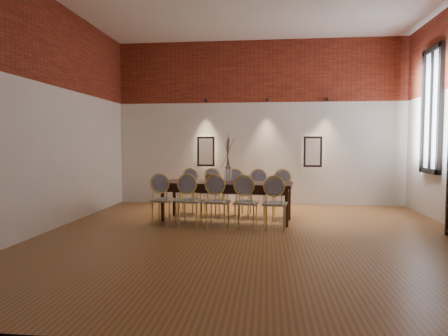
# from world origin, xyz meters

# --- Properties ---
(floor) EXTENTS (7.00, 7.00, 0.02)m
(floor) POSITION_xyz_m (0.00, 0.00, -0.01)
(floor) COLOR brown
(floor) RESTS_ON ground
(wall_back) EXTENTS (7.00, 0.10, 4.00)m
(wall_back) POSITION_xyz_m (0.00, 3.55, 2.00)
(wall_back) COLOR silver
(wall_back) RESTS_ON ground
(wall_front) EXTENTS (7.00, 0.10, 4.00)m
(wall_front) POSITION_xyz_m (0.00, -3.55, 2.00)
(wall_front) COLOR silver
(wall_front) RESTS_ON ground
(wall_left) EXTENTS (0.10, 7.00, 4.00)m
(wall_left) POSITION_xyz_m (-3.55, 0.00, 2.00)
(wall_left) COLOR silver
(wall_left) RESTS_ON ground
(brick_band_back) EXTENTS (7.00, 0.02, 1.50)m
(brick_band_back) POSITION_xyz_m (0.00, 3.48, 3.25)
(brick_band_back) COLOR maroon
(brick_band_back) RESTS_ON ground
(brick_band_left) EXTENTS (0.02, 7.00, 1.50)m
(brick_band_left) POSITION_xyz_m (-3.48, 0.00, 3.25)
(brick_band_left) COLOR maroon
(brick_band_left) RESTS_ON ground
(niche_left) EXTENTS (0.36, 0.06, 0.66)m
(niche_left) POSITION_xyz_m (-1.30, 3.45, 1.30)
(niche_left) COLOR #FFEAC6
(niche_left) RESTS_ON wall_back
(niche_right) EXTENTS (0.36, 0.06, 0.66)m
(niche_right) POSITION_xyz_m (1.30, 3.45, 1.30)
(niche_right) COLOR #FFEAC6
(niche_right) RESTS_ON wall_back
(spot_fixture_left) EXTENTS (0.08, 0.10, 0.08)m
(spot_fixture_left) POSITION_xyz_m (-1.30, 3.42, 2.55)
(spot_fixture_left) COLOR black
(spot_fixture_left) RESTS_ON wall_back
(spot_fixture_mid) EXTENTS (0.08, 0.10, 0.08)m
(spot_fixture_mid) POSITION_xyz_m (0.20, 3.42, 2.55)
(spot_fixture_mid) COLOR black
(spot_fixture_mid) RESTS_ON wall_back
(spot_fixture_right) EXTENTS (0.08, 0.10, 0.08)m
(spot_fixture_right) POSITION_xyz_m (1.60, 3.42, 2.55)
(spot_fixture_right) COLOR black
(spot_fixture_right) RESTS_ON wall_back
(window_glass) EXTENTS (0.02, 0.78, 2.38)m
(window_glass) POSITION_xyz_m (3.46, 2.00, 2.15)
(window_glass) COLOR silver
(window_glass) RESTS_ON wall_right
(window_frame) EXTENTS (0.08, 0.90, 2.50)m
(window_frame) POSITION_xyz_m (3.44, 2.00, 2.15)
(window_frame) COLOR black
(window_frame) RESTS_ON wall_right
(window_mullion) EXTENTS (0.06, 0.06, 2.40)m
(window_mullion) POSITION_xyz_m (3.44, 2.00, 2.15)
(window_mullion) COLOR black
(window_mullion) RESTS_ON wall_right
(dining_table) EXTENTS (2.61, 1.10, 0.75)m
(dining_table) POSITION_xyz_m (-0.58, 1.28, 0.38)
(dining_table) COLOR black
(dining_table) RESTS_ON floor
(chair_near_a) EXTENTS (0.49, 0.49, 0.94)m
(chair_near_a) POSITION_xyz_m (-1.66, 0.72, 0.47)
(chair_near_a) COLOR #D0B960
(chair_near_a) RESTS_ON floor
(chair_near_b) EXTENTS (0.49, 0.49, 0.94)m
(chair_near_b) POSITION_xyz_m (-1.16, 0.66, 0.47)
(chair_near_b) COLOR #D0B960
(chair_near_b) RESTS_ON floor
(chair_near_c) EXTENTS (0.49, 0.49, 0.94)m
(chair_near_c) POSITION_xyz_m (-0.66, 0.60, 0.47)
(chair_near_c) COLOR #D0B960
(chair_near_c) RESTS_ON floor
(chair_near_d) EXTENTS (0.49, 0.49, 0.94)m
(chair_near_d) POSITION_xyz_m (-0.15, 0.54, 0.47)
(chair_near_d) COLOR #D0B960
(chair_near_d) RESTS_ON floor
(chair_near_e) EXTENTS (0.49, 0.49, 0.94)m
(chair_near_e) POSITION_xyz_m (0.35, 0.48, 0.47)
(chair_near_e) COLOR #D0B960
(chair_near_e) RESTS_ON floor
(chair_far_a) EXTENTS (0.49, 0.49, 0.94)m
(chair_far_a) POSITION_xyz_m (-1.50, 2.08, 0.47)
(chair_far_a) COLOR #D0B960
(chair_far_a) RESTS_ON floor
(chair_far_b) EXTENTS (0.49, 0.49, 0.94)m
(chair_far_b) POSITION_xyz_m (-1.00, 2.02, 0.47)
(chair_far_b) COLOR #D0B960
(chair_far_b) RESTS_ON floor
(chair_far_c) EXTENTS (0.49, 0.49, 0.94)m
(chair_far_c) POSITION_xyz_m (-0.49, 1.97, 0.47)
(chair_far_c) COLOR #D0B960
(chair_far_c) RESTS_ON floor
(chair_far_d) EXTENTS (0.49, 0.49, 0.94)m
(chair_far_d) POSITION_xyz_m (0.01, 1.91, 0.47)
(chair_far_d) COLOR #D0B960
(chair_far_d) RESTS_ON floor
(chair_far_e) EXTENTS (0.49, 0.49, 0.94)m
(chair_far_e) POSITION_xyz_m (0.51, 1.85, 0.47)
(chair_far_e) COLOR #D0B960
(chair_far_e) RESTS_ON floor
(vase) EXTENTS (0.14, 0.14, 0.30)m
(vase) POSITION_xyz_m (-0.54, 1.28, 0.90)
(vase) COLOR silver
(vase) RESTS_ON dining_table
(dried_branches) EXTENTS (0.50, 0.50, 0.70)m
(dried_branches) POSITION_xyz_m (-0.54, 1.28, 1.35)
(dried_branches) COLOR #4D3E2F
(dried_branches) RESTS_ON vase
(bowl) EXTENTS (0.24, 0.24, 0.18)m
(bowl) POSITION_xyz_m (-0.86, 1.27, 0.84)
(bowl) COLOR brown
(bowl) RESTS_ON dining_table
(book) EXTENTS (0.28, 0.21, 0.03)m
(book) POSITION_xyz_m (-0.74, 1.47, 0.77)
(book) COLOR #8F1D75
(book) RESTS_ON dining_table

